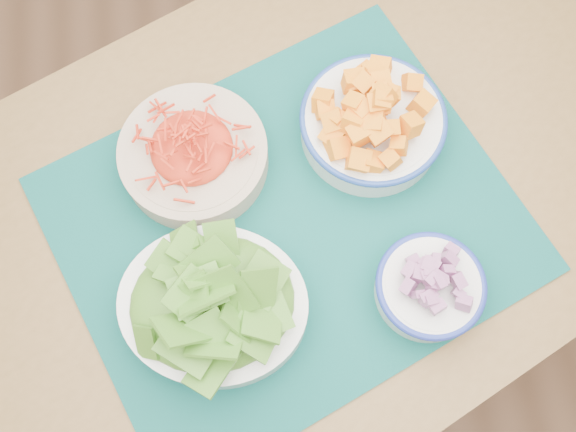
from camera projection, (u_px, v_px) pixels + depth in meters
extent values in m
plane|color=#986A49|center=(278.00, 240.00, 1.66)|extent=(4.00, 4.00, 0.00)
cube|color=brown|center=(311.00, 192.00, 0.92)|extent=(1.29, 1.11, 0.04)
cylinder|color=brown|center=(19.00, 261.00, 1.28)|extent=(0.06, 0.06, 0.71)
cylinder|color=brown|center=(412.00, 39.00, 1.45)|extent=(0.06, 0.06, 0.71)
cube|color=#063432|center=(288.00, 224.00, 0.88)|extent=(0.74, 0.68, 0.00)
cylinder|color=#BDA78D|center=(194.00, 156.00, 0.89)|extent=(0.27, 0.27, 0.05)
ellipsoid|color=#EC3F1E|center=(190.00, 144.00, 0.85)|extent=(0.18, 0.18, 0.03)
cylinder|color=silver|center=(372.00, 125.00, 0.90)|extent=(0.23, 0.23, 0.05)
torus|color=#204095|center=(373.00, 118.00, 0.88)|extent=(0.21, 0.21, 0.01)
ellipsoid|color=orange|center=(376.00, 108.00, 0.85)|extent=(0.18, 0.18, 0.05)
ellipsoid|color=#306C19|center=(209.00, 298.00, 0.77)|extent=(0.21, 0.18, 0.06)
cylinder|color=silver|center=(428.00, 288.00, 0.83)|extent=(0.16, 0.16, 0.05)
torus|color=#213297|center=(431.00, 285.00, 0.81)|extent=(0.14, 0.14, 0.01)
ellipsoid|color=#6B094A|center=(434.00, 282.00, 0.80)|extent=(0.12, 0.12, 0.03)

